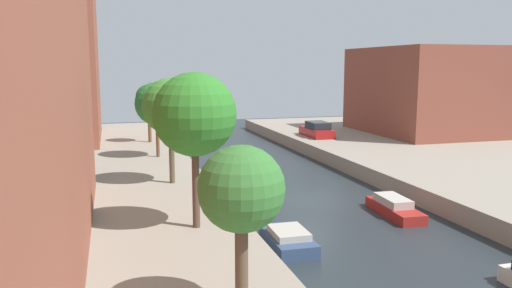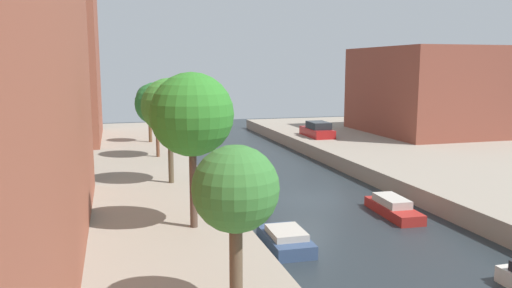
{
  "view_description": "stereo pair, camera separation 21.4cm",
  "coord_description": "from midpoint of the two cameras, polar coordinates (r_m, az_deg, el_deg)",
  "views": [
    {
      "loc": [
        -10.1,
        -24.72,
        7.2
      ],
      "look_at": [
        -0.09,
        9.91,
        1.61
      ],
      "focal_mm": 35.44,
      "sensor_mm": 36.0,
      "label": 1
    },
    {
      "loc": [
        -9.9,
        -24.77,
        7.2
      ],
      "look_at": [
        -0.09,
        9.91,
        1.61
      ],
      "focal_mm": 35.44,
      "sensor_mm": 36.0,
      "label": 2
    }
  ],
  "objects": [
    {
      "name": "low_block_right",
      "position": [
        49.67,
        18.64,
        5.74
      ],
      "size": [
        10.0,
        13.03,
        7.87
      ],
      "primitive_type": "cube",
      "color": "brown",
      "rests_on": "quay_right"
    },
    {
      "name": "parked_car",
      "position": [
        45.06,
        7.08,
        1.55
      ],
      "size": [
        1.89,
        4.42,
        1.33
      ],
      "color": "maroon",
      "rests_on": "quay_right"
    },
    {
      "name": "moored_boat_left_3",
      "position": [
        26.64,
        -0.89,
        -5.96
      ],
      "size": [
        1.45,
        3.72,
        0.97
      ],
      "color": "#232328",
      "rests_on": "ground_plane"
    },
    {
      "name": "street_tree_3",
      "position": [
        35.03,
        -10.99,
        4.47
      ],
      "size": [
        2.93,
        2.93,
        5.13
      ],
      "color": "brown",
      "rests_on": "quay_left"
    },
    {
      "name": "street_tree_4",
      "position": [
        42.09,
        -11.82,
        5.12
      ],
      "size": [
        2.1,
        2.1,
        4.73
      ],
      "color": "brown",
      "rests_on": "quay_left"
    },
    {
      "name": "street_tree_0",
      "position": [
        12.56,
        -1.83,
        -5.29
      ],
      "size": [
        2.2,
        2.2,
        4.29
      ],
      "color": "brown",
      "rests_on": "quay_left"
    },
    {
      "name": "moored_boat_right_2",
      "position": [
        25.69,
        15.44,
        -6.95
      ],
      "size": [
        1.48,
        3.99,
        0.87
      ],
      "color": "maroon",
      "rests_on": "ground_plane"
    },
    {
      "name": "street_tree_1",
      "position": [
        19.14,
        -6.93,
        3.27
      ],
      "size": [
        3.18,
        3.18,
        5.99
      ],
      "color": "#4E3B2F",
      "rests_on": "quay_left"
    },
    {
      "name": "quay_left",
      "position": [
        26.12,
        -26.44,
        -6.99
      ],
      "size": [
        20.0,
        64.0,
        1.0
      ],
      "primitive_type": "cube",
      "color": "gray",
      "rests_on": "ground_plane"
    },
    {
      "name": "ground_plane",
      "position": [
        27.64,
        6.04,
        -6.33
      ],
      "size": [
        84.0,
        84.0,
        0.0
      ],
      "primitive_type": "plane",
      "color": "#232B30"
    },
    {
      "name": "moored_boat_left_4",
      "position": [
        33.78,
        -4.02,
        -2.95
      ],
      "size": [
        1.4,
        3.55,
        0.78
      ],
      "color": "maroon",
      "rests_on": "ground_plane"
    },
    {
      "name": "street_tree_2",
      "position": [
        26.89,
        -9.52,
        4.17
      ],
      "size": [
        2.97,
        2.97,
        5.59
      ],
      "color": "brown",
      "rests_on": "quay_left"
    },
    {
      "name": "moored_boat_left_2",
      "position": [
        20.58,
        3.65,
        -10.68
      ],
      "size": [
        1.63,
        3.29,
        0.78
      ],
      "color": "#33476B",
      "rests_on": "ground_plane"
    }
  ]
}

